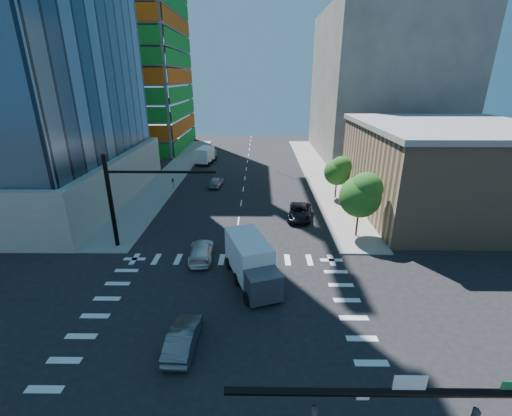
{
  "coord_description": "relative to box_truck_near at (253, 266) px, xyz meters",
  "views": [
    {
      "loc": [
        2.45,
        -18.42,
        15.56
      ],
      "look_at": [
        2.15,
        8.0,
        5.44
      ],
      "focal_mm": 24.0,
      "sensor_mm": 36.0,
      "label": 1
    }
  ],
  "objects": [
    {
      "name": "car_sb_near",
      "position": [
        -4.78,
        4.04,
        -0.81
      ],
      "size": [
        2.45,
        5.22,
        1.47
      ],
      "primitive_type": "imported",
      "rotation": [
        0.0,
        0.0,
        3.22
      ],
      "color": "white",
      "rests_on": "ground"
    },
    {
      "name": "road_markings",
      "position": [
        -1.91,
        -5.23,
        -1.54
      ],
      "size": [
        20.0,
        20.0,
        0.01
      ],
      "primitive_type": "cube",
      "color": "silver",
      "rests_on": "ground"
    },
    {
      "name": "tree_south",
      "position": [
        10.72,
        8.67,
        3.15
      ],
      "size": [
        4.16,
        4.16,
        6.82
      ],
      "color": "#382316",
      "rests_on": "sidewalk_ne"
    },
    {
      "name": "signal_mast_nw",
      "position": [
        -11.91,
        6.27,
        3.95
      ],
      "size": [
        10.2,
        0.4,
        9.0
      ],
      "color": "black",
      "rests_on": "sidewalk_nw"
    },
    {
      "name": "commercial_building",
      "position": [
        23.09,
        16.77,
        3.77
      ],
      "size": [
        20.5,
        22.5,
        10.6
      ],
      "color": "#8B6D51",
      "rests_on": "ground"
    },
    {
      "name": "construction_building",
      "position": [
        -29.32,
        56.69,
        23.07
      ],
      "size": [
        25.16,
        34.5,
        70.6
      ],
      "color": "slate",
      "rests_on": "ground"
    },
    {
      "name": "sidewalk_nw",
      "position": [
        -14.41,
        34.77,
        -1.47
      ],
      "size": [
        5.0,
        60.0,
        0.15
      ],
      "primitive_type": "cube",
      "color": "gray",
      "rests_on": "ground"
    },
    {
      "name": "box_truck_near",
      "position": [
        0.0,
        0.0,
        0.0
      ],
      "size": [
        4.86,
        7.2,
        3.48
      ],
      "rotation": [
        0.0,
        0.0,
        0.34
      ],
      "color": "black",
      "rests_on": "ground"
    },
    {
      "name": "sidewalk_ne",
      "position": [
        10.59,
        34.77,
        -1.47
      ],
      "size": [
        5.0,
        60.0,
        0.15
      ],
      "primitive_type": "cube",
      "color": "gray",
      "rests_on": "ground"
    },
    {
      "name": "car_sb_cross",
      "position": [
        -4.09,
        -7.1,
        -0.8
      ],
      "size": [
        1.73,
        4.54,
        1.48
      ],
      "primitive_type": "imported",
      "rotation": [
        0.0,
        0.0,
        3.1
      ],
      "color": "#535359",
      "rests_on": "ground"
    },
    {
      "name": "tree_north",
      "position": [
        11.02,
        20.67,
        2.45
      ],
      "size": [
        3.54,
        3.52,
        5.78
      ],
      "color": "#382316",
      "rests_on": "sidewalk_ne"
    },
    {
      "name": "car_nb_far",
      "position": [
        5.26,
        13.7,
        -0.76
      ],
      "size": [
        3.46,
        5.95,
        1.56
      ],
      "primitive_type": "imported",
      "rotation": [
        0.0,
        0.0,
        -0.16
      ],
      "color": "black",
      "rests_on": "ground"
    },
    {
      "name": "bg_building_ne",
      "position": [
        25.09,
        49.77,
        12.46
      ],
      "size": [
        24.0,
        30.0,
        28.0
      ],
      "primitive_type": "cube",
      "color": "#5F5C55",
      "rests_on": "ground"
    },
    {
      "name": "ground",
      "position": [
        -1.91,
        -5.23,
        -1.54
      ],
      "size": [
        160.0,
        160.0,
        0.0
      ],
      "primitive_type": "plane",
      "color": "black",
      "rests_on": "ground"
    },
    {
      "name": "box_truck_far",
      "position": [
        -9.73,
        41.27,
        -0.14
      ],
      "size": [
        3.46,
        6.35,
        3.16
      ],
      "rotation": [
        0.0,
        0.0,
        2.99
      ],
      "color": "black",
      "rests_on": "ground"
    },
    {
      "name": "car_sb_mid",
      "position": [
        -6.05,
        26.06,
        -0.81
      ],
      "size": [
        2.23,
        4.47,
        1.46
      ],
      "primitive_type": "imported",
      "rotation": [
        0.0,
        0.0,
        3.02
      ],
      "color": "#98999F",
      "rests_on": "ground"
    }
  ]
}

